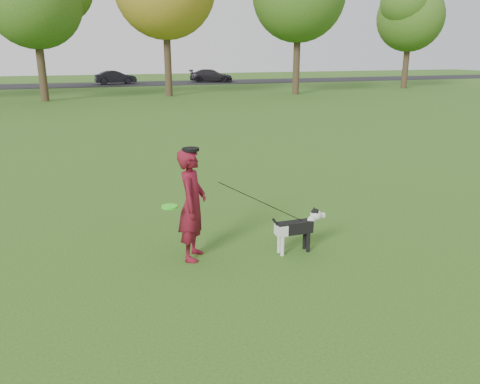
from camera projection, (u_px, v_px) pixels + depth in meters
name	position (u px, v px, depth m)	size (l,w,h in m)	color
ground	(239.00, 248.00, 7.41)	(120.00, 120.00, 0.00)	#285116
road	(99.00, 85.00, 43.58)	(120.00, 7.00, 0.02)	black
man	(192.00, 205.00, 6.85)	(0.61, 0.40, 1.68)	#570C1B
dog	(298.00, 226.00, 7.19)	(0.91, 0.18, 0.69)	black
car_mid	(116.00, 77.00, 43.88)	(1.31, 3.76, 1.24)	black
car_right	(211.00, 76.00, 46.81)	(1.74, 4.29, 1.25)	black
man_held_items	(262.00, 202.00, 7.02)	(2.19, 0.44, 1.22)	#35F61F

